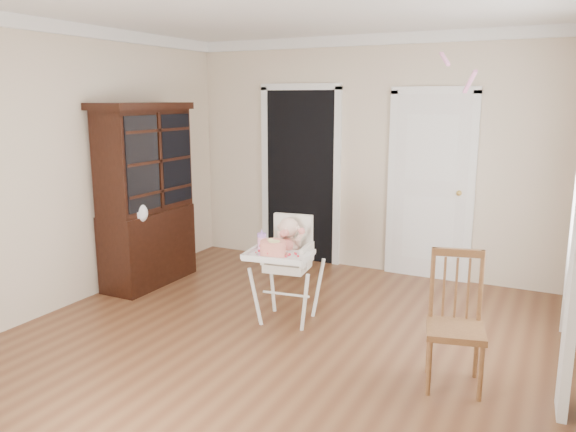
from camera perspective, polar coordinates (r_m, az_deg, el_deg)
The scene contains 13 objects.
floor at distance 4.71m, azimuth -1.96°, elevation -13.34°, with size 5.00×5.00×0.00m, color brown.
wall_back at distance 6.59m, azimuth 8.46°, elevation 6.05°, with size 4.50×4.50×0.00m, color beige.
wall_left at distance 5.73m, azimuth -22.30°, elevation 4.43°, with size 5.00×5.00×0.00m, color beige.
crown_molding at distance 4.30m, azimuth -2.22°, elevation 20.36°, with size 4.50×5.00×0.12m, color white, non-canonical shape.
doorway at distance 6.94m, azimuth 1.26°, elevation 4.46°, with size 1.06×0.05×2.22m.
closet_door at distance 6.43m, azimuth 14.24°, elevation 2.74°, with size 0.96×0.09×2.13m.
high_chair at distance 5.05m, azimuth -0.07°, elevation -4.14°, with size 0.64×0.76×0.99m.
baby at distance 5.04m, azimuth 0.04°, elevation -2.58°, with size 0.30×0.22×0.42m.
cake at distance 4.78m, azimuth -1.53°, elevation -3.30°, with size 0.29×0.29×0.13m.
sippy_cup at distance 4.96m, azimuth -2.68°, elevation -2.56°, with size 0.08×0.08×0.19m.
china_cabinet at distance 6.23m, azimuth -14.22°, elevation 2.06°, with size 0.52×1.16×1.96m.
dining_chair at distance 4.17m, azimuth 16.63°, elevation -10.55°, with size 0.47×0.47×0.96m.
streamer at distance 5.10m, azimuth 15.63°, elevation 15.14°, with size 0.03×0.50×0.02m, color #FA91C8, non-canonical shape.
Camera 1 is at (2.05, -3.73, 2.00)m, focal length 35.00 mm.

